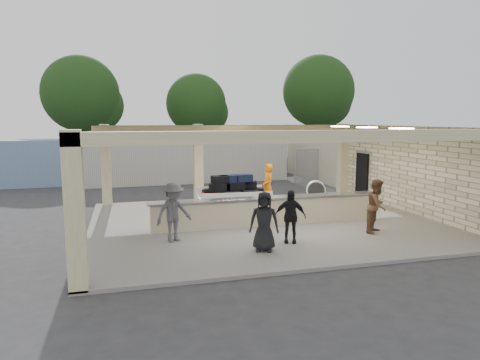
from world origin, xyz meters
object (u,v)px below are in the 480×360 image
object	(u,v)px
baggage_counter	(267,211)
passenger_d	(264,221)
car_dark	(273,161)
passenger_a	(377,206)
car_white_b	(363,161)
baggage_handler	(268,187)
car_white_a	(330,161)
passenger_b	(290,216)
luggage_cart	(232,193)
passenger_c	(174,212)
drum_fan	(316,190)
container_white	(188,160)

from	to	relation	value
baggage_counter	passenger_d	xyz separation A→B (m)	(-1.04, -2.80, 0.35)
baggage_counter	car_dark	xyz separation A→B (m)	(5.85, 15.68, 0.12)
passenger_a	car_white_b	world-z (taller)	passenger_a
baggage_handler	car_white_a	bearing A→B (deg)	141.45
passenger_a	passenger_b	world-z (taller)	passenger_a
luggage_cart	passenger_c	distance (m)	3.96
drum_fan	passenger_d	size ratio (longest dim) A/B	0.56
passenger_c	car_white_b	world-z (taller)	passenger_c
passenger_b	car_white_b	size ratio (longest dim) A/B	0.34
baggage_handler	passenger_d	bearing A→B (deg)	-21.70
baggage_handler	passenger_c	xyz separation A→B (m)	(-4.22, -3.57, -0.04)
drum_fan	container_white	size ratio (longest dim) A/B	0.08
luggage_cart	passenger_c	size ratio (longest dim) A/B	1.54
baggage_counter	passenger_a	bearing A→B (deg)	-30.70
luggage_cart	car_dark	distance (m)	15.38
passenger_d	car_white_a	world-z (taller)	passenger_d
container_white	passenger_b	bearing A→B (deg)	-88.43
car_white_b	car_dark	world-z (taller)	car_white_b
car_white_a	container_white	world-z (taller)	container_white
passenger_a	passenger_d	xyz separation A→B (m)	(-4.18, -0.94, -0.03)
passenger_b	car_white_a	bearing A→B (deg)	80.83
passenger_b	car_white_b	bearing A→B (deg)	74.31
car_white_b	car_dark	size ratio (longest dim) A/B	1.09
passenger_d	baggage_handler	bearing A→B (deg)	89.63
passenger_c	passenger_d	distance (m)	2.83
luggage_cart	passenger_d	size ratio (longest dim) A/B	1.65
passenger_a	passenger_b	xyz separation A→B (m)	(-3.18, -0.37, -0.08)
container_white	passenger_c	bearing A→B (deg)	-102.53
passenger_d	baggage_counter	bearing A→B (deg)	89.30
passenger_c	container_white	size ratio (longest dim) A/B	0.15
luggage_cart	car_dark	bearing A→B (deg)	68.27
passenger_a	passenger_b	distance (m)	3.20
passenger_b	passenger_c	world-z (taller)	passenger_c
passenger_a	baggage_counter	bearing A→B (deg)	110.95
drum_fan	passenger_a	distance (m)	5.40
passenger_a	luggage_cart	bearing A→B (deg)	98.55
car_white_b	container_white	size ratio (longest dim) A/B	0.39
baggage_counter	luggage_cart	bearing A→B (deg)	113.57
drum_fan	passenger_b	xyz separation A→B (m)	(-3.56, -5.74, 0.30)
luggage_cart	car_dark	xyz separation A→B (m)	(6.65, 13.87, -0.26)
baggage_handler	passenger_b	xyz separation A→B (m)	(-0.89, -4.61, -0.14)
passenger_b	car_white_b	world-z (taller)	passenger_b
car_white_a	container_white	xyz separation A→B (m)	(-10.51, -1.98, 0.51)
passenger_d	car_dark	world-z (taller)	passenger_d
passenger_c	passenger_d	world-z (taller)	passenger_c
passenger_d	car_dark	bearing A→B (deg)	89.24
luggage_cart	baggage_handler	distance (m)	1.74
baggage_counter	car_dark	distance (m)	16.74
car_white_a	car_dark	size ratio (longest dim) A/B	1.31
passenger_d	passenger_b	bearing A→B (deg)	49.12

